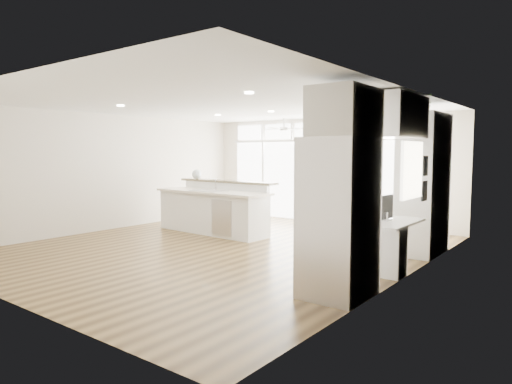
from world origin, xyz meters
The scene contains 24 objects.
floor centered at (0.00, 0.00, -0.01)m, with size 7.00×8.00×0.02m, color #412D14.
ceiling centered at (0.00, 0.00, 2.70)m, with size 7.00×8.00×0.02m, color white.
wall_back centered at (0.00, 4.00, 1.35)m, with size 7.00×0.04×2.70m, color beige.
wall_front centered at (0.00, -4.00, 1.35)m, with size 7.00×0.04×2.70m, color beige.
wall_left centered at (-3.50, 0.00, 1.35)m, with size 0.04×8.00×2.70m, color beige.
wall_right centered at (3.50, 0.00, 1.35)m, with size 0.04×8.00×2.70m, color beige.
glass_wall centered at (0.00, 3.94, 1.05)m, with size 5.80×0.06×2.08m, color white.
transom_row centered at (0.00, 3.94, 2.38)m, with size 5.90×0.06×0.40m, color white.
desk_window centered at (3.46, 0.30, 1.55)m, with size 0.04×0.85×0.85m, color white.
ceiling_fan centered at (-0.50, 2.80, 2.48)m, with size 1.16×1.16×0.32m, color silver.
recessed_lights centered at (0.00, 0.20, 2.68)m, with size 3.40×3.00×0.02m, color silver.
oven_cabinet centered at (3.17, 1.80, 1.25)m, with size 0.64×1.20×2.50m, color white.
desk_nook centered at (3.13, 0.30, 0.38)m, with size 0.72×1.30×0.76m, color white.
upper_cabinets centered at (3.17, 0.30, 2.35)m, with size 0.64×1.30×0.64m, color white.
refrigerator centered at (3.11, -1.35, 1.00)m, with size 0.76×0.90×2.00m, color silver.
fridge_cabinet centered at (3.17, -1.35, 2.30)m, with size 0.64×0.90×0.60m, color white.
framed_photos centered at (3.46, 0.92, 1.40)m, with size 0.06×0.22×0.80m, color black.
kitchen_island centered at (-1.26, 1.04, 0.58)m, with size 2.93×1.10×1.17m, color white.
rug centered at (2.06, 0.38, 0.01)m, with size 0.87×0.63×0.01m, color #3E2A13.
office_chair centered at (2.02, 0.63, 0.51)m, with size 0.53×0.49×1.02m, color black.
fishbowl centered at (-2.18, 1.49, 1.28)m, with size 0.23×0.23×0.23m, color silver.
monitor centered at (3.05, 0.30, 0.97)m, with size 0.08×0.50×0.41m, color black.
keyboard centered at (2.88, 0.30, 0.77)m, with size 0.11×0.29×0.01m, color silver.
potted_plant centered at (3.17, 1.80, 2.63)m, with size 0.29×0.32×0.25m, color #2E5424.
Camera 1 is at (5.71, -6.47, 1.82)m, focal length 32.00 mm.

